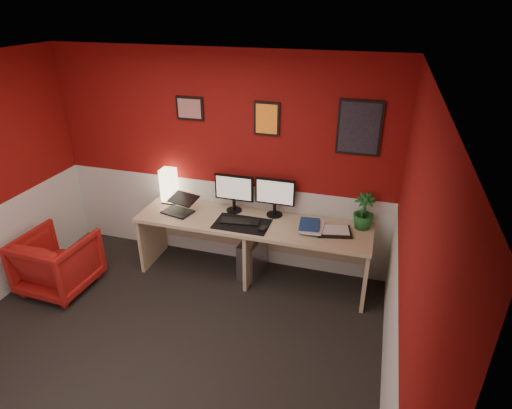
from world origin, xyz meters
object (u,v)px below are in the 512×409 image
Objects in this scene: laptop at (177,204)px; pc_tower at (252,257)px; shoji_lamp at (169,187)px; monitor_right at (275,192)px; armchair at (58,262)px; desk at (252,250)px; monitor_left at (234,188)px; potted_plant at (364,211)px; zen_tray at (334,231)px.

pc_tower is (0.86, 0.11, -0.61)m from laptop.
shoji_lamp is 1.29m from monitor_right.
laptop is 0.45× the size of armchair.
monitor_right is at bearing 47.98° from desk.
monitor_left is at bearing 144.85° from desk.
monitor_left is at bearing -0.53° from shoji_lamp.
pc_tower is (-1.19, -0.13, -0.70)m from potted_plant.
monitor_right is at bearing 0.76° from shoji_lamp.
armchair is (-0.90, -1.00, -0.60)m from shoji_lamp.
potted_plant is 3.37m from armchair.
monitor_right is (0.47, 0.02, 0.00)m from monitor_left.
monitor_right is at bearing 2.98° from monitor_left.
pc_tower is at bearing -173.56° from potted_plant.
monitor_left reaches higher than potted_plant.
laptop is (0.21, -0.23, -0.09)m from shoji_lamp.
shoji_lamp is 0.69× the size of monitor_right.
zen_tray is at bearing -162.01° from armchair.
potted_plant is at bearing -160.08° from armchair.
monitor_left is 0.84m from pc_tower.
potted_plant is (2.26, 0.00, -0.00)m from shoji_lamp.
potted_plant is at bearing -0.76° from monitor_right.
zen_tray is at bearing 14.95° from laptop.
potted_plant is at bearing 35.26° from zen_tray.
potted_plant is 0.54× the size of armchair.
monitor_right is 2.51m from armchair.
monitor_left reaches higher than armchair.
monitor_right is at bearing 26.59° from laptop.
laptop is at bearing -173.33° from potted_plant.
laptop is at bearing -143.37° from armchair.
potted_plant reaches higher than pc_tower.
armchair is (-1.12, -0.76, -0.51)m from laptop.
armchair is at bearing -132.27° from shoji_lamp.
potted_plant is (0.27, 0.19, 0.18)m from zen_tray.
desk is 0.72m from monitor_right.
desk is 1.00m from laptop.
armchair reaches higher than pc_tower.
shoji_lamp is 1.14× the size of zen_tray.
shoji_lamp is 2.26m from potted_plant.
zen_tray is (0.70, -0.20, -0.28)m from monitor_right.
potted_plant reaches higher than armchair.
desk is at bearing -132.02° from monitor_right.
monitor_right is 0.79× the size of armchair.
shoji_lamp reaches higher than laptop.
shoji_lamp is at bearing 145.41° from laptop.
monitor_left is 1.22m from zen_tray.
monitor_left is 0.79× the size of armchair.
monitor_left is 1.66× the size of zen_tray.
laptop reaches higher than pc_tower.
potted_plant reaches higher than desk.
desk is 7.43× the size of zen_tray.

